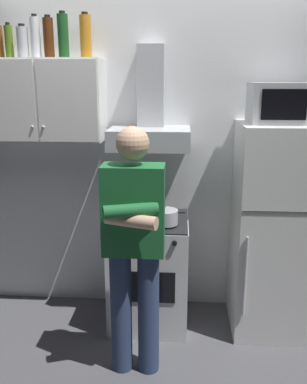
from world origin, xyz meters
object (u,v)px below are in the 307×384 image
object	(u,v)px
stove_oven	(149,271)
cooking_pot	(166,217)
bottle_liquor_amber	(86,36)
bottle_wine_green	(63,36)
upper_cabinet	(44,100)
refrigerator	(274,230)
range_hood	(150,121)
bottle_rum_dark	(49,38)
bottle_vodka_clear	(35,37)
bottle_olive_oil	(9,42)
microwave	(284,103)
bottle_canister_steel	(23,42)
person_standing	(134,245)

from	to	relation	value
stove_oven	cooking_pot	distance (m)	0.52
bottle_liquor_amber	cooking_pot	bearing A→B (deg)	-25.09
cooking_pot	bottle_wine_green	world-z (taller)	bottle_wine_green
upper_cabinet	refrigerator	bearing A→B (deg)	-4.07
bottle_liquor_amber	bottle_wine_green	size ratio (longest dim) A/B	0.99
refrigerator	bottle_liquor_amber	size ratio (longest dim) A/B	5.05
range_hood	refrigerator	size ratio (longest dim) A/B	0.47
upper_cabinet	bottle_rum_dark	xyz separation A→B (m)	(0.07, -0.02, 0.44)
bottle_vodka_clear	bottle_liquor_amber	bearing A→B (deg)	9.13
upper_cabinet	bottle_vodka_clear	bearing A→B (deg)	-143.04
bottle_olive_oil	bottle_wine_green	distance (m)	0.41
range_hood	cooking_pot	world-z (taller)	range_hood
microwave	refrigerator	bearing A→B (deg)	-89.10
refrigerator	bottle_canister_steel	bearing A→B (deg)	176.67
cooking_pot	bottle_wine_green	bearing A→B (deg)	161.83
upper_cabinet	bottle_canister_steel	xyz separation A→B (m)	(-0.12, -0.02, 0.41)
upper_cabinet	refrigerator	size ratio (longest dim) A/B	0.56
microwave	bottle_liquor_amber	world-z (taller)	bottle_liquor_amber
cooking_pot	bottle_olive_oil	xyz separation A→B (m)	(-1.16, 0.25, 1.24)
refrigerator	bottle_liquor_amber	world-z (taller)	bottle_liquor_amber
microwave	bottle_rum_dark	size ratio (longest dim) A/B	1.64
stove_oven	range_hood	bearing A→B (deg)	90.00
stove_oven	microwave	xyz separation A→B (m)	(0.95, 0.02, 1.31)
upper_cabinet	bottle_canister_steel	world-z (taller)	bottle_canister_steel
bottle_canister_steel	bottle_rum_dark	distance (m)	0.20
bottle_wine_green	bottle_vodka_clear	xyz separation A→B (m)	(-0.20, -0.02, -0.01)
range_hood	bottle_vodka_clear	bearing A→B (deg)	-178.57
cooking_pot	stove_oven	bearing A→B (deg)	137.51
range_hood	cooking_pot	size ratio (longest dim) A/B	2.66
stove_oven	bottle_wine_green	distance (m)	1.88
stove_oven	bottle_wine_green	bearing A→B (deg)	168.32
range_hood	person_standing	bearing A→B (deg)	-93.91
microwave	bottle_olive_oil	distance (m)	2.03
bottle_rum_dark	range_hood	bearing A→B (deg)	1.78
range_hood	bottle_olive_oil	world-z (taller)	bottle_olive_oil
refrigerator	bottle_rum_dark	world-z (taller)	bottle_rum_dark
bottle_canister_steel	upper_cabinet	bearing A→B (deg)	7.19
bottle_canister_steel	bottle_liquor_amber	size ratio (longest dim) A/B	0.74
person_standing	microwave	bearing A→B (deg)	32.00
upper_cabinet	bottle_vodka_clear	size ratio (longest dim) A/B	3.01
bottle_wine_green	bottle_canister_steel	bearing A→B (deg)	-176.07
upper_cabinet	refrigerator	world-z (taller)	upper_cabinet
microwave	bottle_rum_dark	xyz separation A→B (m)	(-1.68, 0.08, 0.45)
microwave	bottle_rum_dark	world-z (taller)	bottle_rum_dark
bottle_rum_dark	bottle_olive_oil	bearing A→B (deg)	175.01
stove_oven	bottle_rum_dark	world-z (taller)	bottle_rum_dark
range_hood	refrigerator	world-z (taller)	range_hood
bottle_liquor_amber	bottle_rum_dark	bearing A→B (deg)	-167.11
refrigerator	bottle_canister_steel	world-z (taller)	bottle_canister_steel
microwave	person_standing	world-z (taller)	microwave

